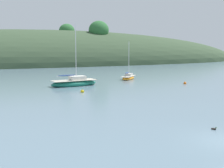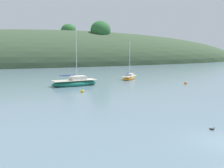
% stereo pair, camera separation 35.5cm
% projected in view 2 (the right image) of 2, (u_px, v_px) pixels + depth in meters
% --- Properties ---
extents(far_shoreline_hill, '(150.00, 36.00, 24.37)m').
position_uv_depth(far_shoreline_hill, '(41.00, 64.00, 95.26)').
color(far_shoreline_hill, '#384C33').
rests_on(far_shoreline_hill, ground).
extents(sailboat_orange_cutter, '(7.30, 3.50, 9.14)m').
position_uv_depth(sailboat_orange_cutter, '(75.00, 83.00, 44.40)').
color(sailboat_orange_cutter, '#196B56').
rests_on(sailboat_orange_cutter, ground).
extents(sailboat_cream_ketch, '(4.28, 4.52, 6.70)m').
position_uv_depth(sailboat_cream_ketch, '(129.00, 77.00, 52.82)').
color(sailboat_cream_ketch, orange).
rests_on(sailboat_cream_ketch, ground).
extents(mooring_buoy_outer, '(0.44, 0.44, 0.54)m').
position_uv_depth(mooring_buoy_outer, '(82.00, 91.00, 38.21)').
color(mooring_buoy_outer, yellow).
rests_on(mooring_buoy_outer, ground).
extents(mooring_buoy_inner, '(0.44, 0.44, 0.54)m').
position_uv_depth(mooring_buoy_inner, '(186.00, 83.00, 46.32)').
color(mooring_buoy_inner, orange).
rests_on(mooring_buoy_inner, ground).
extents(duck_lead, '(0.35, 0.39, 0.24)m').
position_uv_depth(duck_lead, '(212.00, 129.00, 21.31)').
color(duck_lead, '#2D2823').
rests_on(duck_lead, ground).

